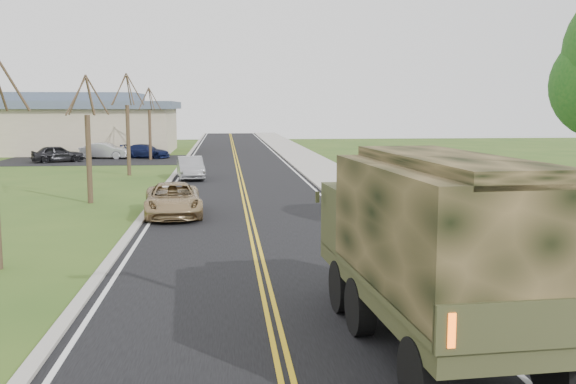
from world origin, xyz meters
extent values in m
cube|color=black|center=(0.00, 40.00, 0.01)|extent=(8.00, 120.00, 0.01)
cube|color=#9E998E|center=(4.15, 40.00, 0.06)|extent=(0.30, 120.00, 0.12)
cube|color=#9E998E|center=(5.90, 40.00, 0.05)|extent=(3.20, 120.00, 0.10)
cube|color=#9E998E|center=(-4.15, 40.00, 0.05)|extent=(0.30, 120.00, 0.10)
cylinder|color=#38281C|center=(-6.52, 10.13, 5.13)|extent=(1.01, 0.33, 1.90)
cylinder|color=#38281C|center=(-7.00, 22.00, 1.98)|extent=(0.24, 0.24, 3.96)
cylinder|color=#38281C|center=(-6.55, 22.12, 4.83)|extent=(0.96, 0.32, 1.79)
cylinder|color=#38281C|center=(-6.97, 22.58, 4.76)|extent=(0.12, 1.22, 1.65)
cylinder|color=#38281C|center=(-7.43, 22.17, 4.83)|extent=(0.93, 0.41, 1.79)
cylinder|color=#38281C|center=(-7.37, 21.55, 4.76)|extent=(0.75, 0.99, 1.67)
cylinder|color=#38281C|center=(-6.75, 21.61, 4.83)|extent=(0.55, 0.85, 1.80)
cylinder|color=#38281C|center=(-7.00, 34.00, 2.22)|extent=(0.24, 0.24, 4.44)
cylinder|color=#38281C|center=(-6.50, 34.13, 5.42)|extent=(1.07, 0.35, 2.00)
cylinder|color=#38281C|center=(-6.97, 34.65, 5.34)|extent=(0.13, 1.36, 1.84)
cylinder|color=#38281C|center=(-7.49, 34.19, 5.42)|extent=(1.03, 0.46, 2.00)
cylinder|color=#38281C|center=(-7.41, 33.49, 5.34)|extent=(0.83, 1.10, 1.87)
cylinder|color=#38281C|center=(-6.72, 33.56, 5.42)|extent=(0.61, 0.95, 2.01)
cylinder|color=#38281C|center=(-7.00, 46.00, 2.04)|extent=(0.24, 0.24, 4.08)
cylinder|color=#38281C|center=(-6.54, 46.12, 4.98)|extent=(0.99, 0.33, 1.84)
cylinder|color=#38281C|center=(-6.97, 46.60, 4.91)|extent=(0.13, 1.25, 1.69)
cylinder|color=#38281C|center=(-7.45, 46.17, 4.98)|extent=(0.95, 0.42, 1.85)
cylinder|color=#38281C|center=(-7.38, 45.53, 4.91)|extent=(0.77, 1.02, 1.72)
cylinder|color=#38281C|center=(-6.74, 45.60, 4.98)|extent=(0.57, 0.88, 1.85)
cube|color=tan|center=(-16.00, 56.00, 2.10)|extent=(20.00, 12.00, 4.20)
cube|color=#475466|center=(-16.00, 56.00, 4.50)|extent=(21.00, 13.00, 0.70)
cube|color=#475466|center=(-16.00, 56.00, 5.20)|extent=(14.00, 8.00, 0.90)
cube|color=black|center=(-10.00, 46.00, 0.01)|extent=(18.00, 10.00, 0.02)
cylinder|color=black|center=(1.78, 0.96, 0.55)|extent=(0.42, 1.12, 1.10)
cylinder|color=black|center=(3.87, 1.09, 0.55)|extent=(0.42, 1.12, 1.10)
cylinder|color=black|center=(1.59, 4.15, 0.55)|extent=(0.42, 1.12, 1.10)
cylinder|color=black|center=(3.68, 4.27, 0.55)|extent=(0.42, 1.12, 1.10)
cylinder|color=black|center=(1.50, 5.54, 0.55)|extent=(0.42, 1.12, 1.10)
cylinder|color=black|center=(3.59, 5.67, 0.55)|extent=(0.42, 1.12, 1.10)
cube|color=#393B20|center=(2.67, 3.61, 1.05)|extent=(2.81, 7.11, 0.35)
cube|color=#393B20|center=(2.51, 6.15, 1.89)|extent=(2.50, 2.04, 1.40)
cube|color=black|center=(2.46, 7.05, 2.09)|extent=(2.19, 0.21, 0.70)
cube|color=#393B20|center=(2.72, 2.77, 1.30)|extent=(2.81, 5.43, 0.15)
cube|color=black|center=(2.72, 2.77, 2.34)|extent=(2.81, 5.43, 1.99)
cube|color=black|center=(2.72, 2.77, 3.39)|extent=(1.91, 5.37, 0.25)
cube|color=#393B20|center=(2.88, 0.13, 1.54)|extent=(2.49, 0.27, 0.65)
cube|color=#FF590C|center=(1.84, 0.01, 1.54)|extent=(0.10, 0.05, 0.45)
imported|color=#9F8459|center=(-3.00, 18.07, 0.65)|extent=(2.60, 4.89, 1.31)
imported|color=#9E9FA3|center=(-3.00, 31.46, 0.68)|extent=(1.94, 4.25, 1.35)
imported|color=black|center=(-14.01, 44.48, 0.67)|extent=(4.23, 3.04, 1.34)
imported|color=#B1B2B6|center=(-10.94, 47.68, 0.67)|extent=(4.28, 2.11, 1.35)
imported|color=#10173C|center=(-7.60, 47.93, 0.59)|extent=(4.42, 2.87, 1.19)
camera|label=1|loc=(-0.93, -7.40, 4.29)|focal=40.00mm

